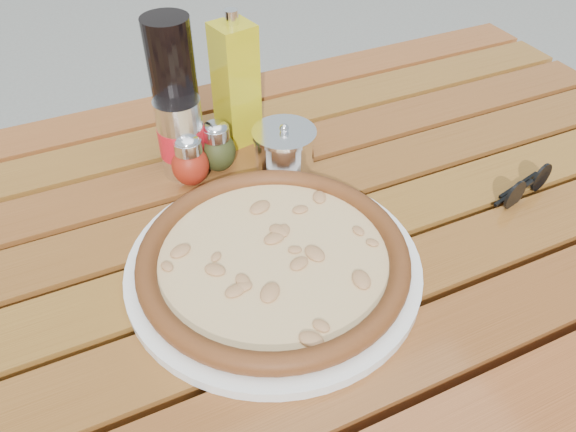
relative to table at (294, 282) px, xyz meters
name	(u,v)px	position (x,y,z in m)	size (l,w,h in m)	color
table	(294,282)	(0.00, 0.00, 0.00)	(1.40, 0.90, 0.75)	#36200C
plate	(274,266)	(-0.04, -0.03, 0.08)	(0.36, 0.36, 0.01)	white
pizza	(273,257)	(-0.04, -0.03, 0.10)	(0.37, 0.37, 0.03)	#FFECB6
pepper_shaker	(190,161)	(-0.08, 0.18, 0.11)	(0.06, 0.06, 0.08)	#AA2613
oregano_shaker	(217,147)	(-0.03, 0.19, 0.11)	(0.07, 0.07, 0.08)	#383D18
dark_bottle	(175,93)	(-0.07, 0.25, 0.19)	(0.07, 0.07, 0.22)	black
soda_can	(182,138)	(-0.08, 0.21, 0.13)	(0.08, 0.08, 0.12)	silver
olive_oil_cruet	(236,84)	(0.02, 0.26, 0.17)	(0.06, 0.06, 0.21)	#B1A312
parmesan_tin	(284,147)	(0.06, 0.16, 0.11)	(0.11, 0.11, 0.07)	white
sunglasses	(526,187)	(0.34, -0.05, 0.09)	(0.11, 0.05, 0.04)	black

